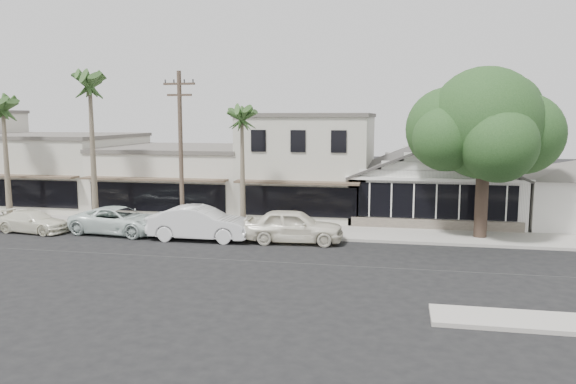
% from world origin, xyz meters
% --- Properties ---
extents(ground, '(140.00, 140.00, 0.00)m').
position_xyz_m(ground, '(0.00, 0.00, 0.00)').
color(ground, black).
rests_on(ground, ground).
extents(sidewalk_north, '(90.00, 3.50, 0.15)m').
position_xyz_m(sidewalk_north, '(-8.00, 6.75, 0.07)').
color(sidewalk_north, '#9E9991').
rests_on(sidewalk_north, ground).
extents(corner_shop, '(10.40, 8.60, 5.10)m').
position_xyz_m(corner_shop, '(5.00, 12.47, 2.62)').
color(corner_shop, white).
rests_on(corner_shop, ground).
extents(side_cottage, '(6.00, 6.00, 3.00)m').
position_xyz_m(side_cottage, '(13.20, 11.50, 1.50)').
color(side_cottage, white).
rests_on(side_cottage, ground).
extents(row_building_near, '(8.00, 10.00, 6.50)m').
position_xyz_m(row_building_near, '(-3.00, 13.50, 3.25)').
color(row_building_near, beige).
rests_on(row_building_near, ground).
extents(row_building_midnear, '(10.00, 10.00, 4.20)m').
position_xyz_m(row_building_midnear, '(-12.00, 13.50, 2.10)').
color(row_building_midnear, silver).
rests_on(row_building_midnear, ground).
extents(row_building_midfar, '(11.00, 10.00, 5.00)m').
position_xyz_m(row_building_midfar, '(-22.50, 13.50, 2.50)').
color(row_building_midfar, beige).
rests_on(row_building_midfar, ground).
extents(utility_pole, '(1.80, 0.24, 9.00)m').
position_xyz_m(utility_pole, '(-9.00, 5.20, 4.79)').
color(utility_pole, brown).
rests_on(utility_pole, ground).
extents(car_0, '(5.29, 2.41, 1.76)m').
position_xyz_m(car_0, '(-2.44, 4.14, 0.88)').
color(car_0, white).
rests_on(car_0, ground).
extents(car_1, '(5.49, 1.97, 1.80)m').
position_xyz_m(car_1, '(-7.44, 3.79, 0.90)').
color(car_1, silver).
rests_on(car_1, ground).
extents(car_2, '(5.67, 3.05, 1.51)m').
position_xyz_m(car_2, '(-12.44, 4.39, 0.76)').
color(car_2, silver).
rests_on(car_2, ground).
extents(car_3, '(4.43, 2.21, 1.24)m').
position_xyz_m(car_3, '(-17.44, 3.81, 0.62)').
color(car_3, white).
rests_on(car_3, ground).
extents(shade_tree, '(8.22, 7.43, 9.12)m').
position_xyz_m(shade_tree, '(7.14, 7.05, 6.01)').
color(shade_tree, '#433429').
rests_on(shade_tree, ground).
extents(palm_east, '(2.80, 2.80, 7.47)m').
position_xyz_m(palm_east, '(-5.64, 5.77, 6.41)').
color(palm_east, '#726651').
rests_on(palm_east, ground).
extents(palm_mid, '(3.12, 3.12, 9.62)m').
position_xyz_m(palm_mid, '(-14.91, 6.17, 8.30)').
color(palm_mid, '#726651').
rests_on(palm_mid, ground).
extents(palm_west, '(3.35, 3.35, 8.27)m').
position_xyz_m(palm_west, '(-21.16, 6.69, 7.07)').
color(palm_west, '#726651').
rests_on(palm_west, ground).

